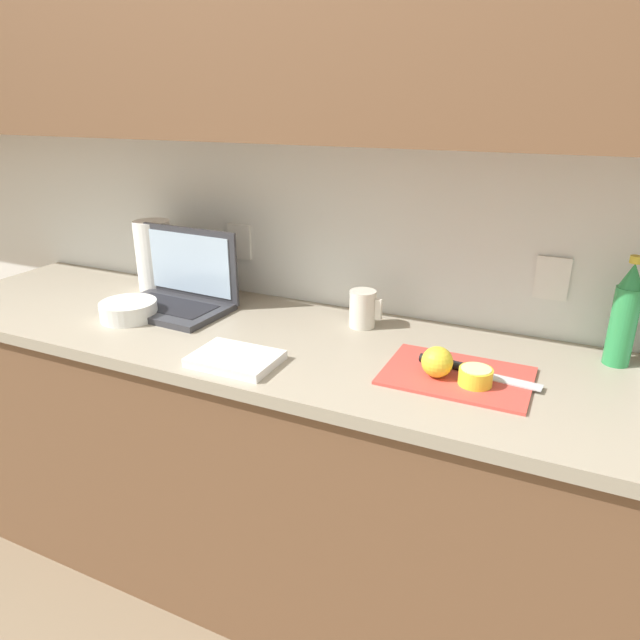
{
  "coord_description": "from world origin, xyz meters",
  "views": [
    {
      "loc": [
        0.77,
        -1.32,
        1.53
      ],
      "look_at": [
        0.15,
        -0.01,
        0.97
      ],
      "focal_mm": 32.0,
      "sensor_mm": 36.0,
      "label": 1
    }
  ],
  "objects_px": {
    "cutting_board": "(457,376)",
    "paper_towel_roll": "(154,256)",
    "knife": "(457,367)",
    "bottle_green_soda": "(625,316)",
    "lemon_half_cut": "(476,376)",
    "lemon_whole_beside": "(437,362)",
    "measuring_cup": "(363,309)",
    "bowl_white": "(129,310)",
    "laptop": "(179,290)"
  },
  "relations": [
    {
      "from": "lemon_whole_beside",
      "to": "paper_towel_roll",
      "type": "bearing_deg",
      "value": 165.92
    },
    {
      "from": "cutting_board",
      "to": "lemon_whole_beside",
      "type": "distance_m",
      "value": 0.07
    },
    {
      "from": "laptop",
      "to": "bottle_green_soda",
      "type": "relative_size",
      "value": 1.32
    },
    {
      "from": "lemon_half_cut",
      "to": "paper_towel_roll",
      "type": "xyz_separation_m",
      "value": [
        -1.18,
        0.28,
        0.09
      ]
    },
    {
      "from": "knife",
      "to": "lemon_whole_beside",
      "type": "relative_size",
      "value": 3.97
    },
    {
      "from": "paper_towel_roll",
      "to": "lemon_half_cut",
      "type": "bearing_deg",
      "value": -13.13
    },
    {
      "from": "lemon_half_cut",
      "to": "bowl_white",
      "type": "xyz_separation_m",
      "value": [
        -1.07,
        0.0,
        -0.0
      ]
    },
    {
      "from": "cutting_board",
      "to": "paper_towel_roll",
      "type": "xyz_separation_m",
      "value": [
        -1.13,
        0.24,
        0.12
      ]
    },
    {
      "from": "laptop",
      "to": "measuring_cup",
      "type": "bearing_deg",
      "value": 12.0
    },
    {
      "from": "laptop",
      "to": "measuring_cup",
      "type": "distance_m",
      "value": 0.61
    },
    {
      "from": "cutting_board",
      "to": "bowl_white",
      "type": "relative_size",
      "value": 2.03
    },
    {
      "from": "bottle_green_soda",
      "to": "measuring_cup",
      "type": "height_order",
      "value": "bottle_green_soda"
    },
    {
      "from": "bowl_white",
      "to": "lemon_half_cut",
      "type": "bearing_deg",
      "value": -0.22
    },
    {
      "from": "lemon_half_cut",
      "to": "paper_towel_roll",
      "type": "relative_size",
      "value": 0.32
    },
    {
      "from": "lemon_whole_beside",
      "to": "laptop",
      "type": "bearing_deg",
      "value": 170.37
    },
    {
      "from": "cutting_board",
      "to": "bottle_green_soda",
      "type": "bearing_deg",
      "value": 35.49
    },
    {
      "from": "laptop",
      "to": "paper_towel_roll",
      "type": "distance_m",
      "value": 0.24
    },
    {
      "from": "bowl_white",
      "to": "paper_towel_roll",
      "type": "xyz_separation_m",
      "value": [
        -0.12,
        0.27,
        0.1
      ]
    },
    {
      "from": "knife",
      "to": "laptop",
      "type": "bearing_deg",
      "value": 179.46
    },
    {
      "from": "knife",
      "to": "bottle_green_soda",
      "type": "bearing_deg",
      "value": 37.37
    },
    {
      "from": "knife",
      "to": "lemon_half_cut",
      "type": "xyz_separation_m",
      "value": [
        0.06,
        -0.06,
        0.01
      ]
    },
    {
      "from": "knife",
      "to": "paper_towel_roll",
      "type": "relative_size",
      "value": 1.23
    },
    {
      "from": "knife",
      "to": "bowl_white",
      "type": "height_order",
      "value": "bowl_white"
    },
    {
      "from": "laptop",
      "to": "bottle_green_soda",
      "type": "distance_m",
      "value": 1.3
    },
    {
      "from": "measuring_cup",
      "to": "lemon_whole_beside",
      "type": "bearing_deg",
      "value": -40.76
    },
    {
      "from": "cutting_board",
      "to": "lemon_whole_beside",
      "type": "relative_size",
      "value": 4.62
    },
    {
      "from": "cutting_board",
      "to": "lemon_half_cut",
      "type": "relative_size",
      "value": 4.42
    },
    {
      "from": "paper_towel_roll",
      "to": "bowl_white",
      "type": "bearing_deg",
      "value": -66.74
    },
    {
      "from": "lemon_whole_beside",
      "to": "bottle_green_soda",
      "type": "distance_m",
      "value": 0.5
    },
    {
      "from": "laptop",
      "to": "bowl_white",
      "type": "distance_m",
      "value": 0.17
    },
    {
      "from": "cutting_board",
      "to": "paper_towel_roll",
      "type": "relative_size",
      "value": 1.43
    },
    {
      "from": "bottle_green_soda",
      "to": "bowl_white",
      "type": "relative_size",
      "value": 1.64
    },
    {
      "from": "knife",
      "to": "lemon_half_cut",
      "type": "height_order",
      "value": "lemon_half_cut"
    },
    {
      "from": "cutting_board",
      "to": "measuring_cup",
      "type": "bearing_deg",
      "value": 146.88
    },
    {
      "from": "laptop",
      "to": "bottle_green_soda",
      "type": "height_order",
      "value": "bottle_green_soda"
    },
    {
      "from": "laptop",
      "to": "paper_towel_roll",
      "type": "relative_size",
      "value": 1.53
    },
    {
      "from": "knife",
      "to": "lemon_half_cut",
      "type": "relative_size",
      "value": 3.8
    },
    {
      "from": "laptop",
      "to": "lemon_whole_beside",
      "type": "height_order",
      "value": "laptop"
    },
    {
      "from": "knife",
      "to": "paper_towel_roll",
      "type": "bearing_deg",
      "value": 174.39
    },
    {
      "from": "measuring_cup",
      "to": "bowl_white",
      "type": "bearing_deg",
      "value": -160.05
    },
    {
      "from": "lemon_whole_beside",
      "to": "bowl_white",
      "type": "height_order",
      "value": "lemon_whole_beside"
    },
    {
      "from": "lemon_whole_beside",
      "to": "paper_towel_roll",
      "type": "height_order",
      "value": "paper_towel_roll"
    },
    {
      "from": "laptop",
      "to": "lemon_whole_beside",
      "type": "xyz_separation_m",
      "value": [
        0.9,
        -0.15,
        -0.01
      ]
    },
    {
      "from": "cutting_board",
      "to": "bottle_green_soda",
      "type": "distance_m",
      "value": 0.45
    },
    {
      "from": "knife",
      "to": "bottle_green_soda",
      "type": "xyz_separation_m",
      "value": [
        0.36,
        0.23,
        0.12
      ]
    },
    {
      "from": "measuring_cup",
      "to": "bowl_white",
      "type": "xyz_separation_m",
      "value": [
        -0.68,
        -0.25,
        -0.03
      ]
    },
    {
      "from": "knife",
      "to": "paper_towel_roll",
      "type": "distance_m",
      "value": 1.15
    },
    {
      "from": "knife",
      "to": "lemon_whole_beside",
      "type": "bearing_deg",
      "value": -118.27
    },
    {
      "from": "knife",
      "to": "lemon_whole_beside",
      "type": "xyz_separation_m",
      "value": [
        -0.04,
        -0.06,
        0.03
      ]
    },
    {
      "from": "laptop",
      "to": "lemon_half_cut",
      "type": "xyz_separation_m",
      "value": [
        0.99,
        -0.15,
        -0.03
      ]
    }
  ]
}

